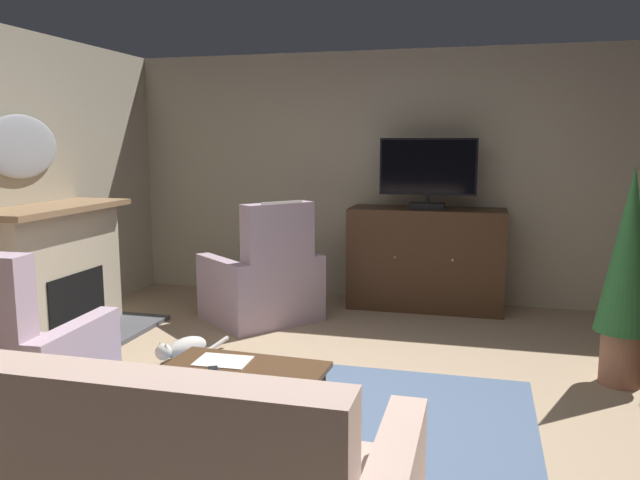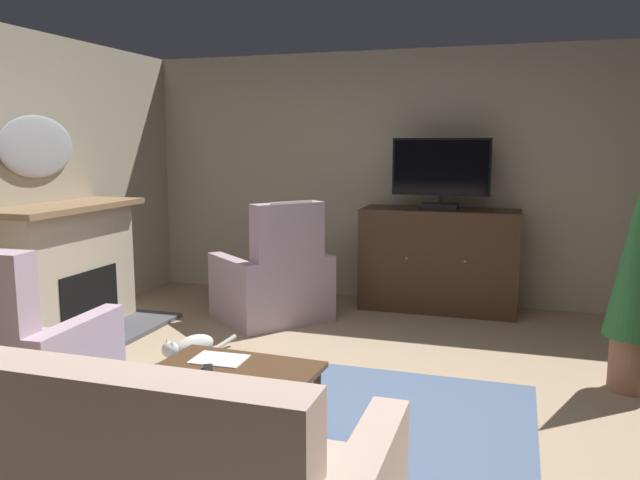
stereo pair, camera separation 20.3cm
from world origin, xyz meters
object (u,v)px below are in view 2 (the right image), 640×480
(cat, at_px, (191,346))
(folded_newspaper, at_px, (219,359))
(armchair_angled_to_table, at_px, (21,362))
(tv_cabinet, at_px, (439,262))
(potted_plant_small_fern_corner, at_px, (638,269))
(television, at_px, (441,172))
(armchair_by_fireplace, at_px, (275,284))
(coffee_table, at_px, (238,376))
(wall_mirror_oval, at_px, (37,147))
(fireplace, at_px, (69,273))
(tv_remote, at_px, (208,371))

(cat, bearing_deg, folded_newspaper, -53.79)
(folded_newspaper, bearing_deg, armchair_angled_to_table, -175.97)
(tv_cabinet, xyz_separation_m, potted_plant_small_fern_corner, (1.51, -1.72, 0.35))
(tv_cabinet, relative_size, television, 1.62)
(armchair_angled_to_table, height_order, armchair_by_fireplace, armchair_by_fireplace)
(armchair_by_fireplace, xyz_separation_m, cat, (-0.25, -1.17, -0.27))
(television, xyz_separation_m, potted_plant_small_fern_corner, (1.51, -1.67, -0.55))
(television, bearing_deg, folded_newspaper, -105.48)
(coffee_table, height_order, cat, coffee_table)
(wall_mirror_oval, distance_m, coffee_table, 3.13)
(tv_cabinet, distance_m, cat, 2.66)
(wall_mirror_oval, distance_m, potted_plant_small_fern_corner, 4.79)
(television, bearing_deg, fireplace, -149.41)
(wall_mirror_oval, relative_size, tv_remote, 5.25)
(tv_cabinet, distance_m, television, 0.90)
(television, height_order, cat, television)
(wall_mirror_oval, relative_size, tv_cabinet, 0.58)
(coffee_table, height_order, armchair_by_fireplace, armchair_by_fireplace)
(wall_mirror_oval, relative_size, cat, 1.46)
(potted_plant_small_fern_corner, relative_size, cat, 2.49)
(wall_mirror_oval, bearing_deg, cat, -8.32)
(wall_mirror_oval, distance_m, television, 3.67)
(armchair_angled_to_table, bearing_deg, armchair_by_fireplace, 73.44)
(fireplace, distance_m, potted_plant_small_fern_corner, 4.49)
(fireplace, height_order, armchair_by_fireplace, armchair_by_fireplace)
(potted_plant_small_fern_corner, bearing_deg, cat, -174.36)
(television, bearing_deg, tv_cabinet, 90.00)
(tv_cabinet, relative_size, coffee_table, 1.68)
(television, xyz_separation_m, folded_newspaper, (-0.86, -3.09, -0.94))
(potted_plant_small_fern_corner, height_order, cat, potted_plant_small_fern_corner)
(tv_cabinet, xyz_separation_m, tv_remote, (-0.82, -3.35, -0.03))
(wall_mirror_oval, bearing_deg, potted_plant_small_fern_corner, 1.07)
(fireplace, relative_size, folded_newspaper, 5.10)
(coffee_table, xyz_separation_m, potted_plant_small_fern_corner, (2.22, 1.49, 0.45))
(tv_remote, height_order, folded_newspaper, tv_remote)
(tv_cabinet, relative_size, folded_newspaper, 5.13)
(tv_cabinet, bearing_deg, fireplace, -148.66)
(tv_remote, distance_m, potted_plant_small_fern_corner, 2.87)
(wall_mirror_oval, height_order, tv_cabinet, wall_mirror_oval)
(tv_cabinet, relative_size, armchair_angled_to_table, 1.41)
(armchair_by_fireplace, height_order, cat, armchair_by_fireplace)
(tv_cabinet, height_order, cat, tv_cabinet)
(folded_newspaper, height_order, armchair_by_fireplace, armchair_by_fireplace)
(tv_cabinet, bearing_deg, television, -90.00)
(fireplace, relative_size, armchair_by_fireplace, 1.24)
(folded_newspaper, relative_size, armchair_by_fireplace, 0.24)
(folded_newspaper, bearing_deg, coffee_table, -24.79)
(wall_mirror_oval, height_order, television, wall_mirror_oval)
(television, distance_m, coffee_table, 3.39)
(folded_newspaper, distance_m, cat, 1.42)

